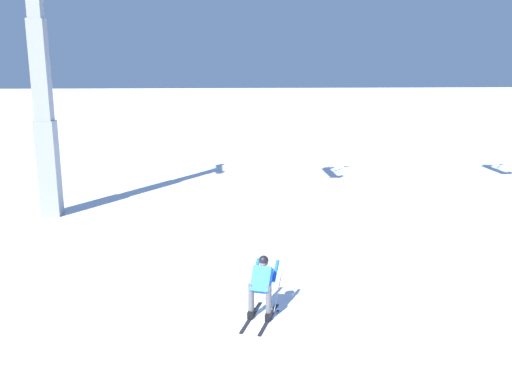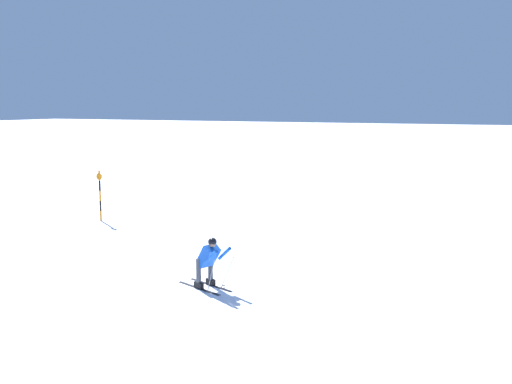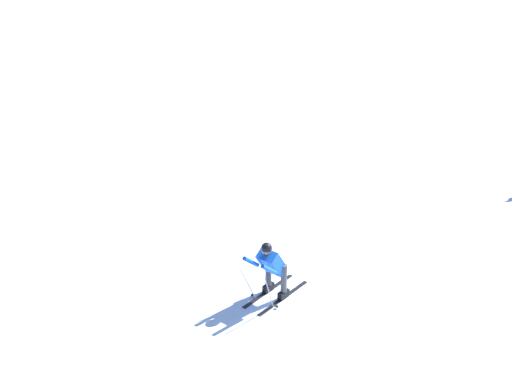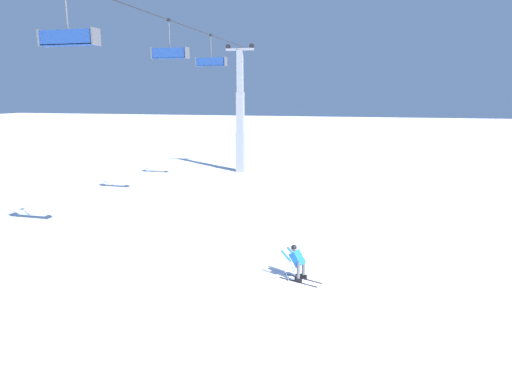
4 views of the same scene
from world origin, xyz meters
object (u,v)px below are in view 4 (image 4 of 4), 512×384
Objects in this scene: chairlift_seat_second at (169,53)px; lift_tower_far at (240,120)px; skier_carving_main at (297,260)px; chairlift_seat_nearest at (67,37)px; chairlift_seat_middle at (211,62)px.

lift_tower_far is at bearing 0.00° from chairlift_seat_second.
chairlift_seat_nearest is (-0.26, 9.04, 8.30)m from skier_carving_main.
lift_tower_far reaches higher than skier_carving_main.
skier_carving_main is 15.17m from chairlift_seat_second.
chairlift_seat_second is at bearing -180.00° from lift_tower_far.
chairlift_seat_second is at bearing 0.00° from chairlift_seat_nearest.
lift_tower_far is 8.64m from chairlift_seat_middle.
chairlift_seat_nearest reaches higher than skier_carving_main.
skier_carving_main is 12.27m from chairlift_seat_nearest.
chairlift_seat_second and chairlift_seat_middle have the same top height.
lift_tower_far is at bearing 21.52° from skier_carving_main.
skier_carving_main is 24.94m from lift_tower_far.
chairlift_seat_middle is at bearing -180.00° from lift_tower_far.
chairlift_seat_nearest is at bearing -180.00° from chairlift_seat_second.
chairlift_seat_middle is (-7.34, -0.00, 4.56)m from lift_tower_far.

